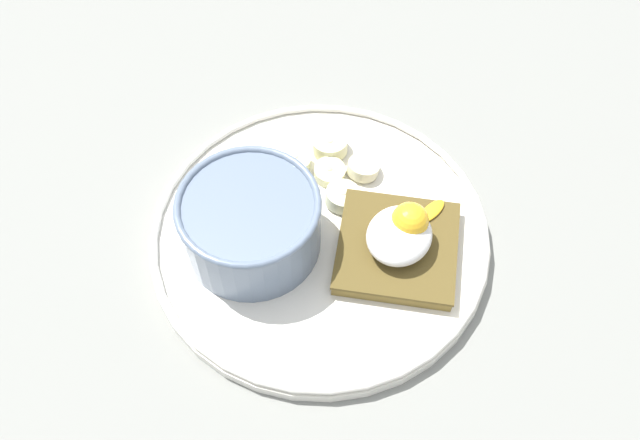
{
  "coord_description": "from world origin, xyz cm",
  "views": [
    {
      "loc": [
        -27.02,
        -16.05,
        52.55
      ],
      "look_at": [
        0.0,
        0.0,
        5.0
      ],
      "focal_mm": 40.0,
      "sensor_mm": 36.0,
      "label": 1
    }
  ],
  "objects_px": {
    "banana_slice_left": "(363,168)",
    "banana_slice_right": "(295,161)",
    "banana_slice_inner": "(345,198)",
    "banana_slice_back": "(330,172)",
    "toast_slice": "(397,248)",
    "poached_egg": "(402,231)",
    "oatmeal_bowl": "(250,223)",
    "banana_slice_front": "(330,145)"
  },
  "relations": [
    {
      "from": "banana_slice_left",
      "to": "banana_slice_right",
      "type": "relative_size",
      "value": 1.05
    },
    {
      "from": "banana_slice_inner",
      "to": "banana_slice_back",
      "type": "bearing_deg",
      "value": 55.01
    },
    {
      "from": "toast_slice",
      "to": "banana_slice_inner",
      "type": "relative_size",
      "value": 2.89
    },
    {
      "from": "toast_slice",
      "to": "poached_egg",
      "type": "height_order",
      "value": "poached_egg"
    },
    {
      "from": "toast_slice",
      "to": "banana_slice_inner",
      "type": "height_order",
      "value": "banana_slice_inner"
    },
    {
      "from": "oatmeal_bowl",
      "to": "banana_slice_inner",
      "type": "xyz_separation_m",
      "value": [
        0.07,
        -0.04,
        -0.02
      ]
    },
    {
      "from": "banana_slice_right",
      "to": "toast_slice",
      "type": "bearing_deg",
      "value": -105.97
    },
    {
      "from": "banana_slice_front",
      "to": "banana_slice_inner",
      "type": "relative_size",
      "value": 1.05
    },
    {
      "from": "banana_slice_front",
      "to": "banana_slice_right",
      "type": "xyz_separation_m",
      "value": [
        -0.03,
        0.02,
        0.0
      ]
    },
    {
      "from": "banana_slice_front",
      "to": "poached_egg",
      "type": "bearing_deg",
      "value": -121.19
    },
    {
      "from": "toast_slice",
      "to": "banana_slice_right",
      "type": "bearing_deg",
      "value": 74.03
    },
    {
      "from": "banana_slice_back",
      "to": "oatmeal_bowl",
      "type": "bearing_deg",
      "value": 167.84
    },
    {
      "from": "toast_slice",
      "to": "banana_slice_front",
      "type": "relative_size",
      "value": 2.75
    },
    {
      "from": "oatmeal_bowl",
      "to": "banana_slice_left",
      "type": "distance_m",
      "value": 0.12
    },
    {
      "from": "banana_slice_right",
      "to": "banana_slice_inner",
      "type": "distance_m",
      "value": 0.06
    },
    {
      "from": "banana_slice_front",
      "to": "banana_slice_back",
      "type": "relative_size",
      "value": 1.44
    },
    {
      "from": "poached_egg",
      "to": "banana_slice_right",
      "type": "relative_size",
      "value": 2.71
    },
    {
      "from": "poached_egg",
      "to": "banana_slice_front",
      "type": "xyz_separation_m",
      "value": [
        0.06,
        0.1,
        -0.02
      ]
    },
    {
      "from": "oatmeal_bowl",
      "to": "banana_slice_inner",
      "type": "height_order",
      "value": "oatmeal_bowl"
    },
    {
      "from": "toast_slice",
      "to": "poached_egg",
      "type": "distance_m",
      "value": 0.02
    },
    {
      "from": "toast_slice",
      "to": "banana_slice_back",
      "type": "distance_m",
      "value": 0.09
    },
    {
      "from": "oatmeal_bowl",
      "to": "poached_egg",
      "type": "relative_size",
      "value": 1.33
    },
    {
      "from": "poached_egg",
      "to": "banana_slice_right",
      "type": "height_order",
      "value": "poached_egg"
    },
    {
      "from": "toast_slice",
      "to": "banana_slice_left",
      "type": "relative_size",
      "value": 3.74
    },
    {
      "from": "toast_slice",
      "to": "banana_slice_right",
      "type": "xyz_separation_m",
      "value": [
        0.03,
        0.12,
        -0.0
      ]
    },
    {
      "from": "banana_slice_left",
      "to": "banana_slice_right",
      "type": "xyz_separation_m",
      "value": [
        -0.02,
        0.05,
        0.0
      ]
    },
    {
      "from": "toast_slice",
      "to": "banana_slice_back",
      "type": "relative_size",
      "value": 3.95
    },
    {
      "from": "poached_egg",
      "to": "banana_slice_left",
      "type": "relative_size",
      "value": 2.59
    },
    {
      "from": "banana_slice_inner",
      "to": "banana_slice_front",
      "type": "bearing_deg",
      "value": 42.72
    },
    {
      "from": "banana_slice_back",
      "to": "banana_slice_inner",
      "type": "xyz_separation_m",
      "value": [
        -0.02,
        -0.03,
        0.0
      ]
    },
    {
      "from": "poached_egg",
      "to": "banana_slice_front",
      "type": "height_order",
      "value": "poached_egg"
    },
    {
      "from": "poached_egg",
      "to": "banana_slice_right",
      "type": "xyz_separation_m",
      "value": [
        0.03,
        0.12,
        -0.02
      ]
    },
    {
      "from": "banana_slice_front",
      "to": "banana_slice_left",
      "type": "bearing_deg",
      "value": -100.16
    },
    {
      "from": "poached_egg",
      "to": "banana_slice_back",
      "type": "relative_size",
      "value": 2.73
    },
    {
      "from": "banana_slice_left",
      "to": "poached_egg",
      "type": "bearing_deg",
      "value": -130.61
    },
    {
      "from": "banana_slice_back",
      "to": "banana_slice_right",
      "type": "relative_size",
      "value": 0.99
    },
    {
      "from": "oatmeal_bowl",
      "to": "poached_egg",
      "type": "bearing_deg",
      "value": -62.87
    },
    {
      "from": "oatmeal_bowl",
      "to": "banana_slice_right",
      "type": "bearing_deg",
      "value": 7.84
    },
    {
      "from": "banana_slice_right",
      "to": "banana_slice_left",
      "type": "bearing_deg",
      "value": -66.17
    },
    {
      "from": "toast_slice",
      "to": "banana_slice_left",
      "type": "height_order",
      "value": "same"
    },
    {
      "from": "oatmeal_bowl",
      "to": "banana_slice_right",
      "type": "relative_size",
      "value": 3.6
    },
    {
      "from": "toast_slice",
      "to": "banana_slice_front",
      "type": "xyz_separation_m",
      "value": [
        0.06,
        0.1,
        -0.0
      ]
    }
  ]
}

